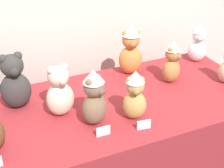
# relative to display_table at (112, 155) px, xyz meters

# --- Properties ---
(display_table) EXTENTS (1.72, 0.77, 0.77)m
(display_table) POSITION_rel_display_table_xyz_m (0.00, 0.00, 0.00)
(display_table) COLOR maroon
(display_table) RESTS_ON ground_plane
(teddy_bear_mocha) EXTENTS (0.18, 0.17, 0.30)m
(teddy_bear_mocha) POSITION_rel_display_table_xyz_m (-0.15, -0.13, 0.53)
(teddy_bear_mocha) COLOR #7F6047
(teddy_bear_mocha) RESTS_ON display_table
(teddy_bear_cream) EXTENTS (0.17, 0.15, 0.29)m
(teddy_bear_cream) POSITION_rel_display_table_xyz_m (-0.28, 0.01, 0.52)
(teddy_bear_cream) COLOR beige
(teddy_bear_cream) RESTS_ON display_table
(teddy_bear_caramel) EXTENTS (0.16, 0.15, 0.27)m
(teddy_bear_caramel) POSITION_rel_display_table_xyz_m (0.43, 0.08, 0.52)
(teddy_bear_caramel) COLOR #B27A42
(teddy_bear_caramel) RESTS_ON display_table
(teddy_bear_charcoal) EXTENTS (0.17, 0.15, 0.32)m
(teddy_bear_charcoal) POSITION_rel_display_table_xyz_m (-0.48, 0.17, 0.53)
(teddy_bear_charcoal) COLOR #383533
(teddy_bear_charcoal) RESTS_ON display_table
(teddy_bear_ginger) EXTENTS (0.17, 0.16, 0.33)m
(teddy_bear_ginger) POSITION_rel_display_table_xyz_m (0.25, 0.28, 0.55)
(teddy_bear_ginger) COLOR #D17F3D
(teddy_bear_ginger) RESTS_ON display_table
(teddy_bear_honey) EXTENTS (0.15, 0.14, 0.27)m
(teddy_bear_honey) POSITION_rel_display_table_xyz_m (0.05, -0.17, 0.52)
(teddy_bear_honey) COLOR tan
(teddy_bear_honey) RESTS_ON display_table
(teddy_bear_snow) EXTENTS (0.16, 0.15, 0.27)m
(teddy_bear_snow) POSITION_rel_display_table_xyz_m (0.75, 0.26, 0.52)
(teddy_bear_snow) COLOR white
(teddy_bear_snow) RESTS_ON display_table
(name_card_front_left) EXTENTS (0.07, 0.02, 0.05)m
(name_card_front_left) POSITION_rel_display_table_xyz_m (0.05, -0.28, 0.41)
(name_card_front_left) COLOR white
(name_card_front_left) RESTS_ON display_table
(name_card_front_middle) EXTENTS (0.07, 0.01, 0.05)m
(name_card_front_middle) POSITION_rel_display_table_xyz_m (-0.15, -0.24, 0.41)
(name_card_front_middle) COLOR white
(name_card_front_middle) RESTS_ON display_table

